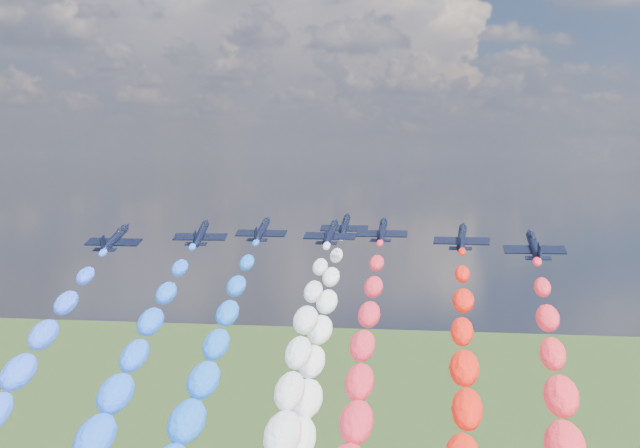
# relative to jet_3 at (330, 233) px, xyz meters

# --- Properties ---
(jet_0) EXTENTS (9.25, 12.25, 6.25)m
(jet_0) POSITION_rel_jet_3_xyz_m (-31.83, -14.63, 0.00)
(jet_0) COLOR black
(jet_1) EXTENTS (9.46, 12.40, 6.25)m
(jet_1) POSITION_rel_jet_3_xyz_m (-20.99, -4.58, 0.00)
(jet_1) COLOR black
(jet_2) EXTENTS (8.88, 11.98, 6.25)m
(jet_2) POSITION_rel_jet_3_xyz_m (-12.42, 3.28, 0.00)
(jet_2) COLOR black
(jet_3) EXTENTS (9.34, 12.31, 6.25)m
(jet_3) POSITION_rel_jet_3_xyz_m (0.00, 0.00, 0.00)
(jet_3) COLOR black
(jet_4) EXTENTS (8.79, 11.92, 6.25)m
(jet_4) POSITION_rel_jet_3_xyz_m (0.55, 15.22, 0.00)
(jet_4) COLOR black
(trail_4) EXTENTS (5.89, 91.46, 50.92)m
(trail_4) POSITION_rel_jet_3_xyz_m (0.55, -32.23, -24.13)
(trail_4) COLOR white
(jet_5) EXTENTS (8.72, 11.86, 6.25)m
(jet_5) POSITION_rel_jet_3_xyz_m (8.18, 5.57, 0.00)
(jet_5) COLOR black
(jet_6) EXTENTS (9.41, 12.36, 6.25)m
(jet_6) POSITION_rel_jet_3_xyz_m (21.51, -4.94, 0.00)
(jet_6) COLOR black
(jet_7) EXTENTS (9.37, 12.33, 6.25)m
(jet_7) POSITION_rel_jet_3_xyz_m (31.58, -16.03, 0.00)
(jet_7) COLOR black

